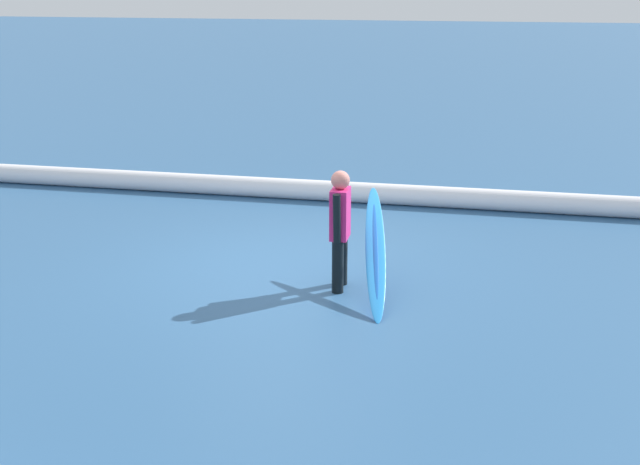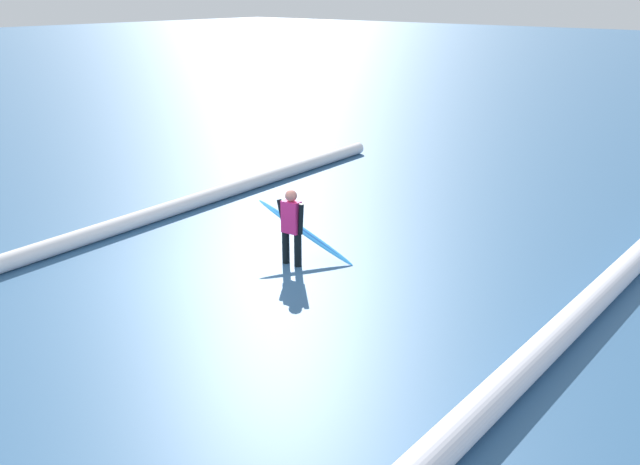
# 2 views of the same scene
# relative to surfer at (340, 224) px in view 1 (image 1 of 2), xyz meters

# --- Properties ---
(ground_plane) EXTENTS (173.01, 173.01, 0.00)m
(ground_plane) POSITION_rel_surfer_xyz_m (0.91, -0.56, -0.80)
(ground_plane) COLOR #305C88
(surfer) EXTENTS (0.23, 0.61, 1.44)m
(surfer) POSITION_rel_surfer_xyz_m (0.00, 0.00, 0.00)
(surfer) COLOR black
(surfer) RESTS_ON ground_plane
(surfboard) EXTENTS (0.74, 1.99, 1.05)m
(surfboard) POSITION_rel_surfer_xyz_m (-0.42, -0.04, -0.29)
(surfboard) COLOR #268CE5
(surfboard) RESTS_ON ground_plane
(wave_crest_foreground) EXTENTS (21.73, 1.90, 0.35)m
(wave_crest_foreground) POSITION_rel_surfer_xyz_m (2.74, -3.81, -0.63)
(wave_crest_foreground) COLOR white
(wave_crest_foreground) RESTS_ON ground_plane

